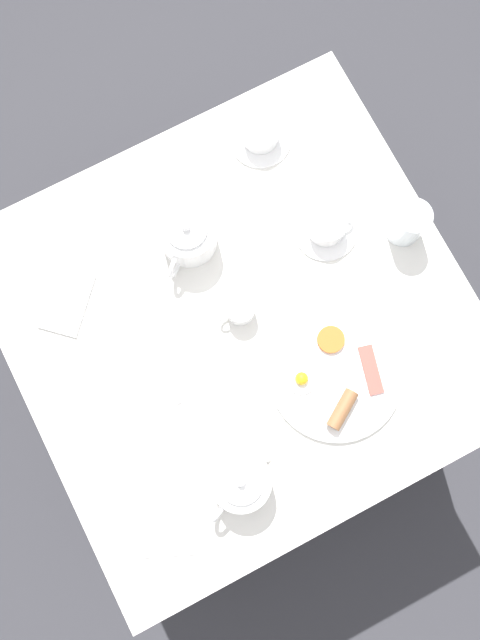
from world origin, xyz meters
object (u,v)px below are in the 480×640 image
object	(u,v)px
teacup_with_saucer_left	(260,134)
water_glass_tall	(408,223)
fork_by_plate	(163,553)
knife_by_plate	(151,364)
teacup_with_saucer_right	(327,227)
breakfast_plate	(335,376)
napkin_folded	(66,302)
teapot_near	(188,236)
teapot_far	(240,480)
creamer_jug	(240,310)

from	to	relation	value
teacup_with_saucer_left	water_glass_tall	xyz separation A→B (m)	(-0.18, 0.34, 0.03)
fork_by_plate	knife_by_plate	xyz separation A→B (m)	(-0.15, -0.37, -0.00)
teacup_with_saucer_right	water_glass_tall	size ratio (longest dim) A/B	1.39
water_glass_tall	fork_by_plate	size ratio (longest dim) A/B	0.67
breakfast_plate	fork_by_plate	world-z (taller)	breakfast_plate
breakfast_plate	napkin_folded	xyz separation A→B (m)	(0.45, -0.42, -0.00)
napkin_folded	teapot_near	bearing A→B (deg)	179.58
teapot_far	teacup_with_saucer_right	bearing A→B (deg)	15.80
teacup_with_saucer_left	water_glass_tall	bearing A→B (deg)	118.11
knife_by_plate	water_glass_tall	bearing A→B (deg)	-178.98
creamer_jug	napkin_folded	size ratio (longest dim) A/B	0.52
fork_by_plate	knife_by_plate	size ratio (longest dim) A/B	0.78
teacup_with_saucer_left	napkin_folded	size ratio (longest dim) A/B	0.88
fork_by_plate	knife_by_plate	world-z (taller)	same
teapot_near	water_glass_tall	bearing A→B (deg)	-64.56
breakfast_plate	fork_by_plate	size ratio (longest dim) A/B	1.86
creamer_jug	knife_by_plate	xyz separation A→B (m)	(0.23, 0.01, -0.02)
knife_by_plate	teapot_far	bearing A→B (deg)	101.39
teacup_with_saucer_left	knife_by_plate	size ratio (longest dim) A/B	0.72
fork_by_plate	breakfast_plate	bearing A→B (deg)	-162.33
teapot_far	teacup_with_saucer_right	size ratio (longest dim) A/B	1.30
teapot_near	water_glass_tall	size ratio (longest dim) A/B	1.59
teapot_near	knife_by_plate	world-z (taller)	teapot_near
teacup_with_saucer_right	breakfast_plate	bearing A→B (deg)	64.72
napkin_folded	breakfast_plate	bearing A→B (deg)	137.01
teacup_with_saucer_left	teacup_with_saucer_right	world-z (taller)	same
breakfast_plate	creamer_jug	xyz separation A→B (m)	(0.12, -0.22, 0.02)
teacup_with_saucer_left	teacup_with_saucer_right	distance (m)	0.27
teacup_with_saucer_left	creamer_jug	bearing A→B (deg)	55.98
napkin_folded	teapot_far	bearing A→B (deg)	107.91
breakfast_plate	teacup_with_saucer_right	xyz separation A→B (m)	(-0.14, -0.30, 0.02)
breakfast_plate	teapot_near	world-z (taller)	teapot_near
creamer_jug	teacup_with_saucer_left	bearing A→B (deg)	-124.02
teapot_near	creamer_jug	xyz separation A→B (m)	(-0.03, 0.20, -0.02)
teacup_with_saucer_left	water_glass_tall	size ratio (longest dim) A/B	1.39
breakfast_plate	water_glass_tall	size ratio (longest dim) A/B	2.79
napkin_folded	fork_by_plate	distance (m)	0.58
breakfast_plate	fork_by_plate	xyz separation A→B (m)	(0.50, 0.16, -0.01)
teapot_far	teacup_with_saucer_right	xyz separation A→B (m)	(-0.42, -0.40, -0.02)
napkin_folded	knife_by_plate	bearing A→B (deg)	116.54
teapot_far	napkin_folded	size ratio (longest dim) A/B	1.15
teacup_with_saucer_right	water_glass_tall	distance (m)	0.18
teapot_near	fork_by_plate	bearing A→B (deg)	-161.85
teacup_with_saucer_right	creamer_jug	bearing A→B (deg)	16.66
teapot_near	napkin_folded	distance (m)	0.31
teacup_with_saucer_right	teapot_far	bearing A→B (deg)	43.16
teapot_far	teacup_with_saucer_left	xyz separation A→B (m)	(-0.39, -0.66, -0.02)
teapot_near	teacup_with_saucer_right	bearing A→B (deg)	-62.71
teapot_far	teacup_with_saucer_left	bearing A→B (deg)	31.80
breakfast_plate	teacup_with_saucer_right	bearing A→B (deg)	-115.28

